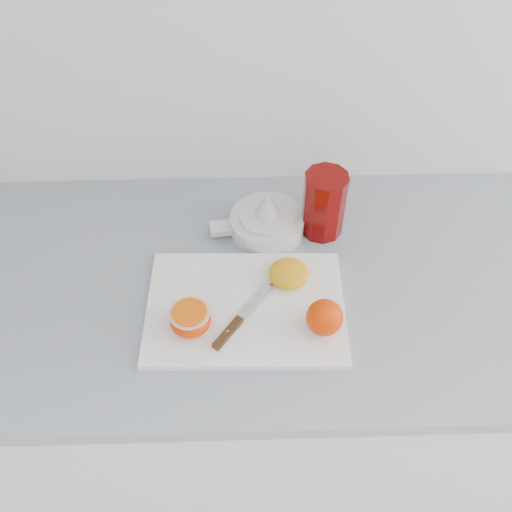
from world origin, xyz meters
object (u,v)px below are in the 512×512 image
object	(u,v)px
cutting_board	(246,307)
counter	(292,388)
citrus_juicer	(266,220)
red_tumbler	(324,206)
half_orange	(190,319)

from	to	relation	value
cutting_board	counter	bearing A→B (deg)	34.95
cutting_board	citrus_juicer	xyz separation A→B (m)	(0.05, 0.21, 0.02)
citrus_juicer	red_tumbler	size ratio (longest dim) A/B	1.36
red_tumbler	cutting_board	bearing A→B (deg)	-128.32
counter	red_tumbler	size ratio (longest dim) A/B	17.78
citrus_juicer	red_tumbler	bearing A→B (deg)	-0.53
red_tumbler	citrus_juicer	bearing A→B (deg)	179.47
cutting_board	red_tumbler	size ratio (longest dim) A/B	2.51
counter	cutting_board	xyz separation A→B (m)	(-0.11, -0.08, 0.45)
cutting_board	half_orange	xyz separation A→B (m)	(-0.10, -0.05, 0.03)
cutting_board	citrus_juicer	world-z (taller)	citrus_juicer
citrus_juicer	cutting_board	bearing A→B (deg)	-102.66
citrus_juicer	red_tumbler	world-z (taller)	red_tumbler
counter	cutting_board	distance (m)	0.47
counter	red_tumbler	bearing A→B (deg)	68.72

